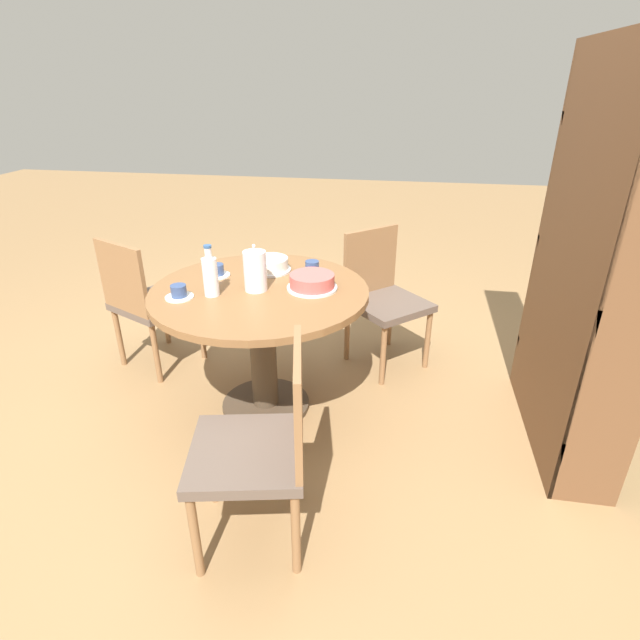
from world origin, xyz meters
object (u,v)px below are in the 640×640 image
(coffee_pot, at_px, (255,269))
(chair_a, at_px, (262,444))
(chair_b, at_px, (383,295))
(cup_c, at_px, (217,271))
(water_bottle, at_px, (210,275))
(cake_second, at_px, (270,265))
(cup_b, at_px, (179,293))
(cake_main, at_px, (312,282))
(cup_a, at_px, (312,268))
(bookshelf, at_px, (589,270))
(chair_c, at_px, (147,300))

(coffee_pot, bearing_deg, chair_a, 16.89)
(chair_b, height_order, cup_c, chair_b)
(water_bottle, bearing_deg, coffee_pot, 117.79)
(cake_second, height_order, cup_c, cake_second)
(water_bottle, bearing_deg, cup_b, -67.68)
(cake_main, height_order, cup_a, cake_main)
(bookshelf, distance_m, cup_c, 1.80)
(coffee_pot, height_order, water_bottle, water_bottle)
(water_bottle, bearing_deg, cake_second, 153.45)
(cake_main, bearing_deg, bookshelf, 89.71)
(cake_main, xyz_separation_m, cup_c, (-0.09, -0.53, -0.01))
(cake_main, bearing_deg, coffee_pot, -77.44)
(cup_b, bearing_deg, cup_c, 166.39)
(chair_a, relative_size, cake_second, 3.67)
(coffee_pot, bearing_deg, cup_c, -120.24)
(water_bottle, bearing_deg, chair_c, -125.59)
(bookshelf, bearing_deg, cake_second, 81.74)
(water_bottle, bearing_deg, chair_a, 31.49)
(water_bottle, relative_size, cake_second, 1.10)
(chair_a, relative_size, cup_c, 6.21)
(chair_b, relative_size, cup_b, 6.21)
(cake_main, bearing_deg, cake_second, -128.14)
(bookshelf, distance_m, coffee_pot, 1.54)
(cup_c, bearing_deg, bookshelf, 86.89)
(water_bottle, distance_m, cake_second, 0.43)
(chair_c, relative_size, cup_a, 6.21)
(chair_c, bearing_deg, coffee_pot, -177.32)
(cake_second, bearing_deg, cup_b, -37.24)
(chair_a, xyz_separation_m, cup_c, (-0.98, -0.51, 0.29))
(cup_a, bearing_deg, chair_b, 134.26)
(bookshelf, xyz_separation_m, water_bottle, (0.16, -1.73, -0.08))
(cup_b, bearing_deg, water_bottle, 112.32)
(bookshelf, relative_size, cake_main, 7.20)
(chair_b, relative_size, bookshelf, 0.46)
(chair_a, bearing_deg, cup_a, 169.16)
(cake_main, relative_size, cup_a, 1.87)
(bookshelf, xyz_separation_m, cup_c, (-0.10, -1.79, -0.15))
(chair_c, relative_size, cup_c, 6.21)
(cake_second, distance_m, cup_a, 0.23)
(chair_c, xyz_separation_m, cake_second, (0.06, 0.80, 0.30))
(chair_a, distance_m, cup_b, 0.93)
(chair_b, xyz_separation_m, cake_second, (0.38, -0.61, 0.30))
(chair_c, height_order, cup_c, chair_c)
(coffee_pot, xyz_separation_m, cup_c, (-0.15, -0.26, -0.08))
(water_bottle, bearing_deg, chair_b, 133.48)
(cup_a, bearing_deg, cake_main, 10.53)
(chair_b, height_order, cup_a, chair_b)
(water_bottle, height_order, cup_a, water_bottle)
(chair_c, bearing_deg, chair_b, -141.80)
(chair_a, height_order, cake_second, chair_a)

